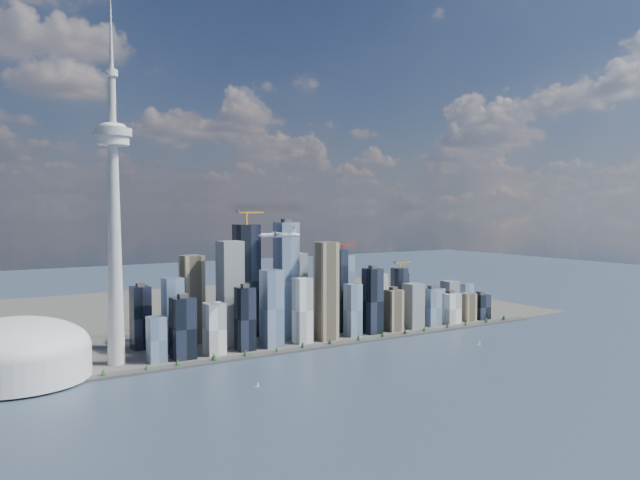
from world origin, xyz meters
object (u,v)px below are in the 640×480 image
needle_tower (114,212)px  airplane (279,235)px  sailboat_east (479,343)px  dome_stadium (16,353)px  sailboat_west (258,385)px

needle_tower → airplane: (238.99, -80.53, -36.86)m
needle_tower → sailboat_east: 653.37m
dome_stadium → airplane: size_ratio=2.85×
sailboat_east → sailboat_west: bearing=-152.8°
airplane → sailboat_west: (-105.42, -134.07, -196.28)m
needle_tower → sailboat_west: (133.57, -214.60, -233.14)m
needle_tower → sailboat_west: size_ratio=65.38×
dome_stadium → sailboat_east: bearing=-14.0°
needle_tower → dome_stadium: (-140.00, -10.00, -196.40)m
dome_stadium → airplane: bearing=-10.5°
needle_tower → dome_stadium: bearing=-175.9°
dome_stadium → sailboat_west: 343.59m
dome_stadium → sailboat_east: (720.28, -180.11, -36.03)m
airplane → sailboat_east: 408.33m
needle_tower → dome_stadium: needle_tower is taller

